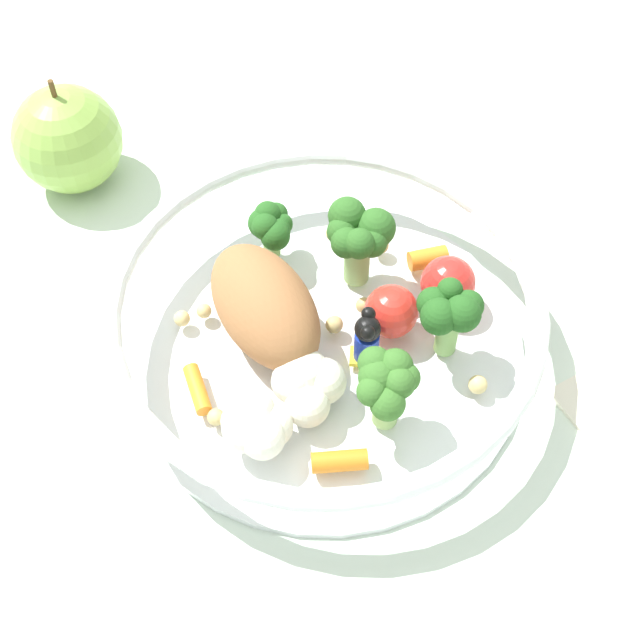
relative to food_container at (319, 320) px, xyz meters
The scene contains 3 objects.
ground_plane 0.03m from the food_container, 24.65° to the right, with size 2.40×2.40×0.00m, color silver.
food_container is the anchor object (origin of this frame).
loose_apple 0.22m from the food_container, 123.56° to the left, with size 0.07×0.07×0.08m.
Camera 1 is at (-0.08, -0.30, 0.45)m, focal length 50.70 mm.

